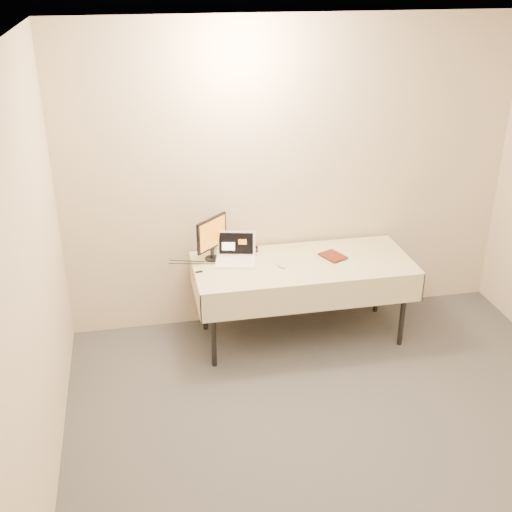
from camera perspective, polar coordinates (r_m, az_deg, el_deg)
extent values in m
plane|color=#3A3A3E|center=(4.32, 11.48, -21.36)|extent=(5.00, 5.00, 0.00)
cube|color=beige|center=(5.64, 3.18, 7.04)|extent=(4.00, 0.10, 2.70)
cylinder|color=black|center=(5.25, -3.81, -6.56)|extent=(0.04, 0.04, 0.69)
cylinder|color=black|center=(5.66, 12.93, -4.69)|extent=(0.04, 0.04, 0.69)
cylinder|color=black|center=(5.76, -4.61, -3.52)|extent=(0.04, 0.04, 0.69)
cylinder|color=black|center=(6.13, 10.78, -2.03)|extent=(0.04, 0.04, 0.69)
cube|color=gray|center=(5.47, 4.19, -0.82)|extent=(1.80, 0.75, 0.04)
cube|color=beige|center=(5.46, 4.20, -0.59)|extent=(1.86, 0.81, 0.01)
cube|color=beige|center=(5.18, 5.31, -3.77)|extent=(1.86, 0.01, 0.25)
cube|color=beige|center=(5.87, 3.14, -0.06)|extent=(1.86, 0.01, 0.25)
cube|color=beige|center=(5.37, -5.44, -2.67)|extent=(0.01, 0.81, 0.25)
cube|color=beige|center=(5.82, 13.00, -0.94)|extent=(0.01, 0.81, 0.25)
cube|color=white|center=(5.43, -1.85, -0.56)|extent=(0.38, 0.30, 0.02)
cube|color=white|center=(5.50, -1.78, 1.14)|extent=(0.34, 0.13, 0.21)
cube|color=black|center=(5.50, -1.78, 1.14)|extent=(0.29, 0.10, 0.18)
cylinder|color=black|center=(5.51, -3.89, -0.21)|extent=(0.18, 0.18, 0.01)
cube|color=black|center=(5.49, -3.90, 0.28)|extent=(0.03, 0.03, 0.09)
cube|color=black|center=(5.42, -3.96, 2.04)|extent=(0.28, 0.27, 0.28)
cube|color=orange|center=(5.42, -3.96, 2.04)|extent=(0.24, 0.23, 0.24)
imported|color=maroon|center=(5.48, 6.28, 0.70)|extent=(0.16, 0.09, 0.22)
cube|color=black|center=(5.61, -0.56, 0.56)|extent=(0.14, 0.10, 0.06)
cube|color=#FF0C26|center=(5.59, -0.41, 0.45)|extent=(0.09, 0.03, 0.02)
ellipsoid|color=#B6B6B9|center=(5.37, 2.24, -0.84)|extent=(0.08, 0.11, 0.02)
cube|color=#AFD8AB|center=(5.50, 7.90, -0.56)|extent=(0.20, 0.34, 0.00)
cube|color=black|center=(5.29, -5.09, -1.41)|extent=(0.06, 0.03, 0.01)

